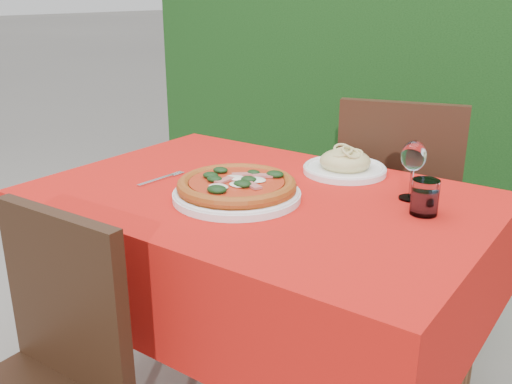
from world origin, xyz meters
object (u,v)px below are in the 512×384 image
Objects in this scene: chair_near at (38,375)px; chair_far at (398,204)px; fork at (156,180)px; pasta_plate at (345,165)px; water_glass at (425,199)px; pizza_plate at (237,188)px; wine_glass at (414,159)px.

chair_far is (0.29, 1.34, 0.06)m from chair_near.
pasta_plate is at bearing 47.21° from fork.
chair_near is 1.01m from water_glass.
fork is at bearing 106.20° from chair_near.
chair_near is at bearing -103.82° from pasta_plate.
pasta_plate is 0.59m from fork.
chair_far is 0.93m from fork.
pizza_plate is 1.54× the size of pasta_plate.
chair_near reaches higher than pasta_plate.
pasta_plate reaches higher than pizza_plate.
chair_far is at bearing 61.97° from fork.
chair_far reaches higher than water_glass.
water_glass is at bearing -31.50° from pasta_plate.
wine_glass reaches higher than chair_near.
wine_glass is (0.39, 0.28, 0.09)m from pizza_plate.
chair_far is at bearing 76.36° from chair_near.
pasta_plate is 1.57× the size of wine_glass.
chair_near is 0.67m from pizza_plate.
wine_glass is at bearing -23.57° from pasta_plate.
pizza_plate is at bearing 7.04° from fork.
water_glass reaches higher than fork.
pizza_plate is 2.12× the size of fork.
pasta_plate is (-0.05, -0.36, 0.24)m from chair_far.
chair_far is 4.95× the size of fork.
chair_far reaches higher than wine_glass.
wine_glass is (-0.07, 0.09, 0.07)m from water_glass.
chair_near is at bearing -119.94° from wine_glass.
chair_near is 0.89× the size of chair_far.
chair_far is at bearing 116.53° from water_glass.
chair_far is 0.61m from wine_glass.
wine_glass is 0.88× the size of fork.
chair_far is 0.68m from water_glass.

